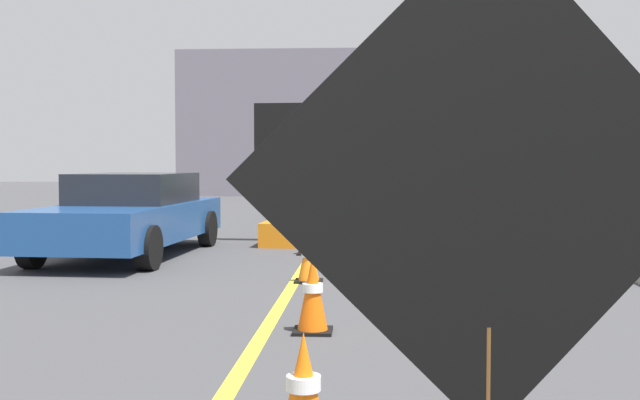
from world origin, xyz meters
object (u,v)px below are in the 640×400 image
at_px(roadwork_sign, 488,193).
at_px(traffic_cone_near_sign, 304,392).
at_px(highway_guide_sign, 480,115).
at_px(traffic_cone_mid_lane, 313,294).
at_px(box_truck, 440,150).
at_px(pickup_car, 131,214).
at_px(traffic_cone_far_lane, 309,258).
at_px(arrow_board_trailer, 296,219).
at_px(traffic_cone_curbside, 308,236).

relative_size(roadwork_sign, traffic_cone_near_sign, 3.60).
distance_m(highway_guide_sign, traffic_cone_mid_lane, 24.14).
xyz_separation_m(highway_guide_sign, traffic_cone_near_sign, (-4.71, -26.33, -3.10)).
height_order(box_truck, pickup_car, box_truck).
bearing_deg(highway_guide_sign, traffic_cone_far_lane, -104.05).
bearing_deg(arrow_board_trailer, traffic_cone_curbside, -77.89).
relative_size(box_truck, traffic_cone_curbside, 11.37).
relative_size(arrow_board_trailer, traffic_cone_near_sign, 4.16).
bearing_deg(traffic_cone_far_lane, traffic_cone_near_sign, -85.85).
bearing_deg(highway_guide_sign, arrow_board_trailer, -110.04).
distance_m(roadwork_sign, highway_guide_sign, 28.35).
xyz_separation_m(traffic_cone_mid_lane, traffic_cone_far_lane, (-0.27, 2.96, -0.04)).
bearing_deg(pickup_car, traffic_cone_far_lane, -39.79).
bearing_deg(traffic_cone_far_lane, highway_guide_sign, 75.95).
height_order(roadwork_sign, traffic_cone_curbside, roadwork_sign).
distance_m(arrow_board_trailer, traffic_cone_mid_lane, 7.74).
relative_size(arrow_board_trailer, box_truck, 0.37).
bearing_deg(traffic_cone_far_lane, roadwork_sign, -81.33).
distance_m(box_truck, traffic_cone_far_lane, 11.70).
bearing_deg(traffic_cone_curbside, box_truck, 70.17).
bearing_deg(traffic_cone_far_lane, box_truck, 76.33).
xyz_separation_m(arrow_board_trailer, box_truck, (3.36, 6.53, 1.42)).
xyz_separation_m(roadwork_sign, traffic_cone_curbside, (-1.39, 10.50, -1.16)).
height_order(box_truck, traffic_cone_far_lane, box_truck).
xyz_separation_m(roadwork_sign, traffic_cone_far_lane, (-1.15, 7.51, -1.15)).
height_order(box_truck, traffic_cone_mid_lane, box_truck).
bearing_deg(pickup_car, traffic_cone_curbside, 6.48).
bearing_deg(pickup_car, box_truck, 55.43).
height_order(traffic_cone_mid_lane, traffic_cone_far_lane, traffic_cone_mid_lane).
relative_size(highway_guide_sign, traffic_cone_near_sign, 7.71).
distance_m(arrow_board_trailer, traffic_cone_far_lane, 4.78).
xyz_separation_m(arrow_board_trailer, traffic_cone_mid_lane, (0.88, -7.69, -0.12)).
relative_size(box_truck, pickup_car, 1.44).
bearing_deg(pickup_car, roadwork_sign, -66.90).
bearing_deg(roadwork_sign, traffic_cone_near_sign, 113.39).
xyz_separation_m(box_truck, highway_guide_sign, (2.39, 9.22, 1.53)).
xyz_separation_m(pickup_car, traffic_cone_curbside, (2.95, 0.33, -0.39)).
height_order(arrow_board_trailer, traffic_cone_mid_lane, arrow_board_trailer).
relative_size(traffic_cone_mid_lane, traffic_cone_far_lane, 1.13).
bearing_deg(arrow_board_trailer, traffic_cone_mid_lane, -83.45).
bearing_deg(traffic_cone_far_lane, traffic_cone_curbside, 94.65).
xyz_separation_m(roadwork_sign, traffic_cone_mid_lane, (-0.88, 4.55, -1.11)).
xyz_separation_m(arrow_board_trailer, highway_guide_sign, (5.75, 15.75, 2.94)).
bearing_deg(traffic_cone_curbside, highway_guide_sign, 72.93).
relative_size(roadwork_sign, highway_guide_sign, 0.47).
relative_size(arrow_board_trailer, highway_guide_sign, 0.54).
relative_size(arrow_board_trailer, pickup_car, 0.54).
height_order(traffic_cone_near_sign, traffic_cone_far_lane, same).
bearing_deg(box_truck, traffic_cone_mid_lane, -99.87).
bearing_deg(highway_guide_sign, box_truck, -104.52).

